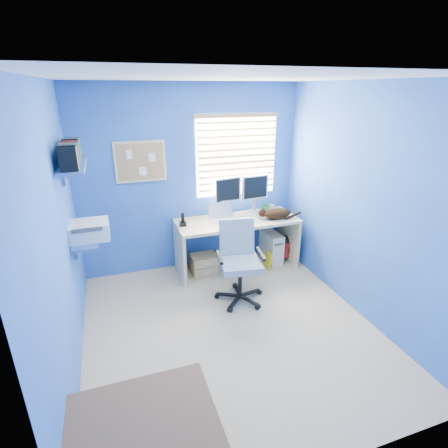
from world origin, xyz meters
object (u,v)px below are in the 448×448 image
object	(u,v)px
desk	(237,244)
office_chair	(239,271)
tower_pc	(271,247)
cat	(277,214)
laptop	(223,213)

from	to	relation	value
desk	office_chair	bearing A→B (deg)	-108.44
desk	tower_pc	world-z (taller)	desk
desk	office_chair	xyz separation A→B (m)	(-0.24, -0.73, -0.01)
cat	office_chair	size ratio (longest dim) A/B	0.41
cat	office_chair	bearing A→B (deg)	-127.15
laptop	tower_pc	distance (m)	0.99
laptop	office_chair	size ratio (longest dim) A/B	0.34
desk	tower_pc	distance (m)	0.59
office_chair	tower_pc	bearing A→B (deg)	43.96
laptop	cat	distance (m)	0.76
desk	laptop	distance (m)	0.52
cat	tower_pc	bearing A→B (deg)	97.66
cat	tower_pc	xyz separation A→B (m)	(0.03, 0.18, -0.59)
desk	tower_pc	xyz separation A→B (m)	(0.57, 0.05, -0.14)
cat	tower_pc	world-z (taller)	cat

